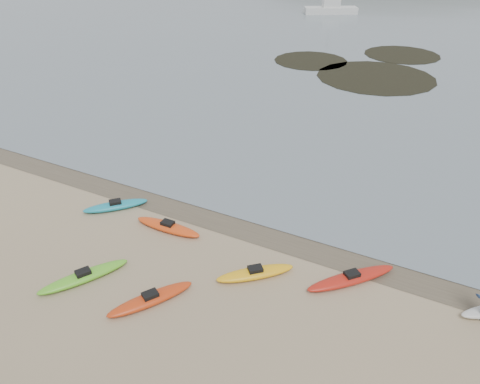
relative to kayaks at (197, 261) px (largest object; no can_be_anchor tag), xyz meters
The scene contains 4 objects.
ground 3.69m from the kayaks, 89.65° to the left, with size 600.00×600.00×0.00m, color tan.
wet_sand 3.39m from the kayaks, 89.62° to the left, with size 60.00×60.00×0.00m, color brown.
kayaks is the anchor object (origin of this frame).
kelp_mats 31.88m from the kayaks, 92.44° to the left, with size 15.62×17.76×0.04m.
Camera 1 is at (8.48, -16.05, 12.27)m, focal length 35.00 mm.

